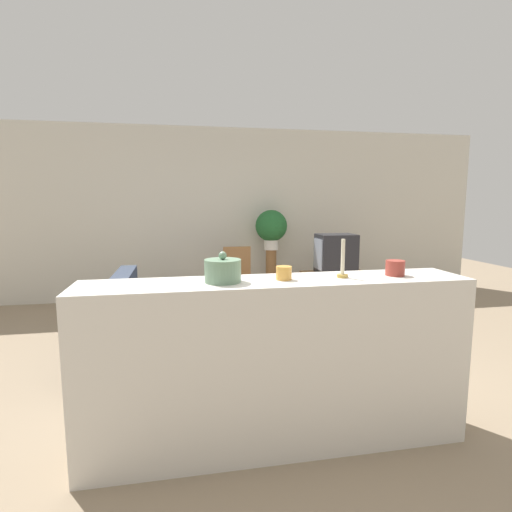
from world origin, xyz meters
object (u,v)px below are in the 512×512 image
Objects in this scene: couch at (152,323)px; television at (336,253)px; decorative_bowl at (223,271)px; potted_plant at (271,227)px; wooden_chair at (238,276)px.

television is (2.50, 1.07, 0.55)m from couch.
television is 3.60m from decorative_bowl.
decorative_bowl is (-1.15, -3.72, -0.01)m from potted_plant.
wooden_chair is at bearing 172.92° from television.
decorative_bowl is at bearing -107.23° from potted_plant.
television is at bearing 23.23° from couch.
television is at bearing -7.08° from wooden_chair.
couch is 1.69m from wooden_chair.
potted_plant is (0.60, 0.53, 0.65)m from wooden_chair.
wooden_chair is at bearing 80.16° from decorative_bowl.
television reaches higher than couch.
television reaches higher than wooden_chair.
wooden_chair reaches higher than couch.
couch is at bearing -131.86° from wooden_chair.
potted_plant is 3.89m from decorative_bowl.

